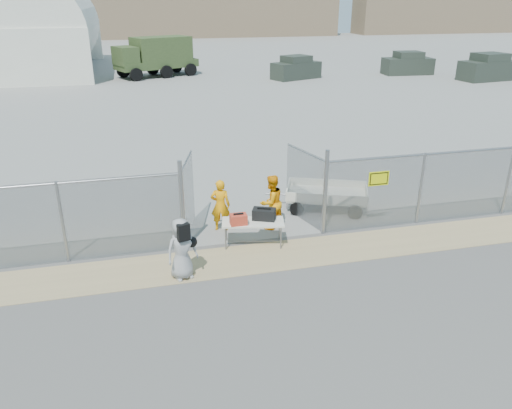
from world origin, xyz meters
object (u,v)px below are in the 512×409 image
object	(u,v)px
security_worker_left	(220,205)
visitor	(182,249)
folding_table	(253,233)
security_worker_right	(271,202)
utility_trailer	(327,197)

from	to	relation	value
security_worker_left	visitor	world-z (taller)	security_worker_left
folding_table	security_worker_left	xyz separation A→B (m)	(-0.69, 1.16, 0.42)
folding_table	security_worker_right	bearing A→B (deg)	62.79
utility_trailer	security_worker_right	bearing A→B (deg)	-132.44
security_worker_right	folding_table	bearing A→B (deg)	23.25
visitor	utility_trailer	bearing A→B (deg)	15.68
security_worker_left	utility_trailer	world-z (taller)	security_worker_left
visitor	security_worker_right	bearing A→B (deg)	20.72
security_worker_right	utility_trailer	distance (m)	2.39
security_worker_right	visitor	world-z (taller)	security_worker_right
folding_table	utility_trailer	size ratio (longest dim) A/B	0.51
security_worker_right	visitor	distance (m)	3.59
security_worker_left	utility_trailer	xyz separation A→B (m)	(3.59, 0.79, -0.38)
folding_table	utility_trailer	world-z (taller)	utility_trailer
security_worker_left	visitor	size ratio (longest dim) A/B	1.00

